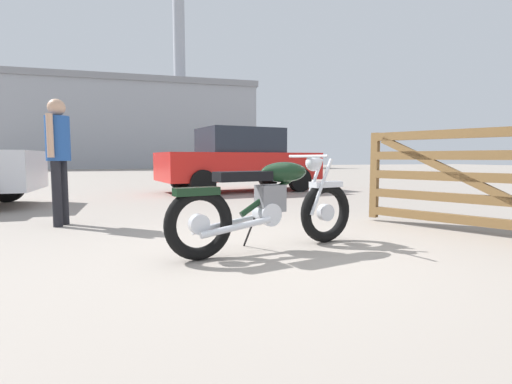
{
  "coord_description": "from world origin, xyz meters",
  "views": [
    {
      "loc": [
        -1.2,
        -3.43,
        0.9
      ],
      "look_at": [
        0.01,
        0.71,
        0.52
      ],
      "focal_mm": 27.23,
      "sensor_mm": 36.0,
      "label": 1
    }
  ],
  "objects_px": {
    "bystander": "(58,149)",
    "silver_sedan_mid": "(240,160)",
    "vintage_motorcycle": "(270,204)",
    "timber_gate": "(492,175)"
  },
  "relations": [
    {
      "from": "vintage_motorcycle",
      "to": "silver_sedan_mid",
      "type": "relative_size",
      "value": 0.46
    },
    {
      "from": "bystander",
      "to": "timber_gate",
      "type": "bearing_deg",
      "value": -7.21
    },
    {
      "from": "bystander",
      "to": "silver_sedan_mid",
      "type": "height_order",
      "value": "silver_sedan_mid"
    },
    {
      "from": "timber_gate",
      "to": "silver_sedan_mid",
      "type": "height_order",
      "value": "silver_sedan_mid"
    },
    {
      "from": "vintage_motorcycle",
      "to": "timber_gate",
      "type": "xyz_separation_m",
      "value": [
        2.67,
        -0.04,
        0.25
      ]
    },
    {
      "from": "silver_sedan_mid",
      "to": "vintage_motorcycle",
      "type": "bearing_deg",
      "value": -112.33
    },
    {
      "from": "vintage_motorcycle",
      "to": "silver_sedan_mid",
      "type": "bearing_deg",
      "value": 64.51
    },
    {
      "from": "vintage_motorcycle",
      "to": "bystander",
      "type": "bearing_deg",
      "value": 123.05
    },
    {
      "from": "timber_gate",
      "to": "bystander",
      "type": "relative_size",
      "value": 1.39
    },
    {
      "from": "vintage_motorcycle",
      "to": "silver_sedan_mid",
      "type": "xyz_separation_m",
      "value": [
        1.31,
        6.54,
        0.38
      ]
    }
  ]
}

